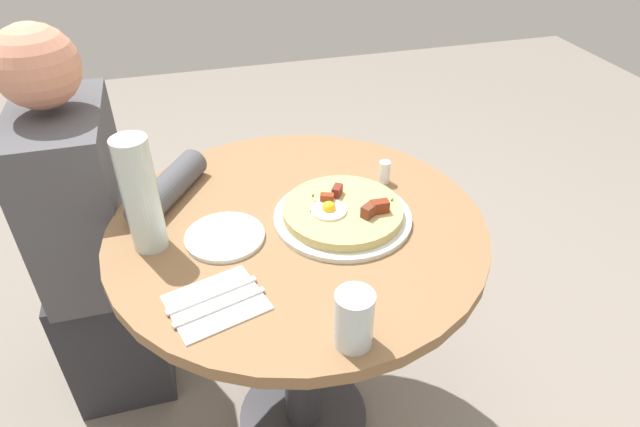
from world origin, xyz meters
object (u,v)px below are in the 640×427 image
at_px(knife, 212,295).
at_px(breakfast_pizza, 343,211).
at_px(fork, 220,307).
at_px(water_bottle, 140,195).
at_px(bread_plate, 225,237).
at_px(pizza_plate, 343,217).
at_px(salt_shaker, 385,172).
at_px(dining_table, 299,280).
at_px(person_seated, 96,253).
at_px(water_glass, 354,319).

bearing_deg(knife, breakfast_pizza, 12.81).
xyz_separation_m(fork, knife, (-0.03, -0.01, 0.00)).
relative_size(knife, water_bottle, 0.71).
distance_m(bread_plate, knife, 0.18).
bearing_deg(pizza_plate, water_bottle, -92.90).
distance_m(fork, salt_shaker, 0.56).
bearing_deg(dining_table, knife, -48.01).
distance_m(dining_table, knife, 0.34).
height_order(dining_table, person_seated, person_seated).
xyz_separation_m(person_seated, bread_plate, (0.34, 0.34, 0.24)).
xyz_separation_m(bread_plate, water_bottle, (-0.02, -0.15, 0.12)).
bearing_deg(person_seated, water_bottle, 30.03).
bearing_deg(salt_shaker, fork, -53.66).
distance_m(fork, water_glass, 0.26).
relative_size(pizza_plate, salt_shaker, 5.41).
bearing_deg(pizza_plate, person_seated, -119.45).
height_order(dining_table, bread_plate, bread_plate).
bearing_deg(breakfast_pizza, person_seated, -119.51).
distance_m(pizza_plate, breakfast_pizza, 0.02).
distance_m(dining_table, fork, 0.35).
height_order(breakfast_pizza, knife, breakfast_pizza).
distance_m(breakfast_pizza, water_bottle, 0.43).
bearing_deg(water_glass, salt_shaker, 153.14).
height_order(water_glass, water_bottle, water_bottle).
bearing_deg(pizza_plate, breakfast_pizza, 4.09).
relative_size(breakfast_pizza, bread_plate, 1.57).
xyz_separation_m(person_seated, water_bottle, (0.32, 0.19, 0.36)).
bearing_deg(salt_shaker, person_seated, -106.24).
height_order(fork, salt_shaker, salt_shaker).
xyz_separation_m(breakfast_pizza, water_bottle, (-0.02, -0.42, 0.10)).
bearing_deg(water_glass, fork, -123.11).
relative_size(breakfast_pizza, water_bottle, 1.07).
xyz_separation_m(dining_table, salt_shaker, (-0.11, 0.25, 0.21)).
height_order(person_seated, fork, person_seated).
xyz_separation_m(dining_table, water_glass, (0.36, 0.01, 0.23)).
bearing_deg(fork, bread_plate, 64.05).
relative_size(water_glass, water_bottle, 0.44).
height_order(breakfast_pizza, salt_shaker, breakfast_pizza).
relative_size(person_seated, fork, 6.31).
height_order(bread_plate, salt_shaker, salt_shaker).
distance_m(pizza_plate, knife, 0.36).
height_order(bread_plate, knife, bread_plate).
height_order(dining_table, pizza_plate, pizza_plate).
bearing_deg(water_bottle, person_seated, -149.97).
distance_m(breakfast_pizza, salt_shaker, 0.19).
xyz_separation_m(pizza_plate, fork, (0.21, -0.30, 0.00)).
xyz_separation_m(fork, water_glass, (0.14, 0.21, 0.05)).
bearing_deg(pizza_plate, dining_table, -99.07).
distance_m(water_glass, water_bottle, 0.50).
xyz_separation_m(knife, water_glass, (0.17, 0.22, 0.05)).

